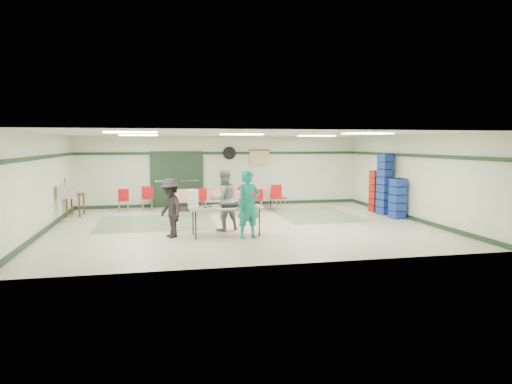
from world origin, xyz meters
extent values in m
plane|color=#C0B59B|center=(0.00, 0.00, 0.00)|extent=(11.00, 11.00, 0.00)
plane|color=silver|center=(0.00, 0.00, 2.70)|extent=(11.00, 11.00, 0.00)
plane|color=silver|center=(0.00, 4.50, 1.35)|extent=(11.00, 0.00, 11.00)
plane|color=silver|center=(0.00, -4.50, 1.35)|extent=(11.00, 0.00, 11.00)
plane|color=silver|center=(-5.50, 0.00, 1.35)|extent=(0.00, 9.00, 9.00)
plane|color=silver|center=(5.50, 0.00, 1.35)|extent=(0.00, 9.00, 9.00)
cube|color=#1B321F|center=(0.00, 4.47, 2.05)|extent=(11.00, 0.06, 0.10)
cube|color=#1B321F|center=(0.00, 4.47, 0.06)|extent=(11.00, 0.06, 0.12)
cube|color=#1B321F|center=(-5.47, 0.00, 2.05)|extent=(0.06, 9.00, 0.10)
cube|color=#1B321F|center=(-5.47, 0.00, 0.06)|extent=(0.06, 9.00, 0.12)
cube|color=#1B321F|center=(5.47, 0.00, 2.05)|extent=(0.06, 9.00, 0.10)
cube|color=#1B321F|center=(5.47, 0.00, 0.06)|extent=(0.06, 9.00, 0.12)
cube|color=gray|center=(-2.50, 1.00, 0.00)|extent=(3.50, 3.00, 0.01)
cube|color=gray|center=(2.80, 1.50, 0.00)|extent=(2.50, 3.50, 0.01)
cube|color=gray|center=(-2.20, 4.44, 1.05)|extent=(0.90, 0.06, 2.10)
cube|color=gray|center=(-1.25, 4.44, 1.05)|extent=(0.90, 0.06, 2.10)
cube|color=#1B321F|center=(-1.73, 4.42, 1.05)|extent=(2.00, 0.03, 2.15)
cylinder|color=black|center=(0.30, 4.44, 2.05)|extent=(0.50, 0.10, 0.50)
cube|color=#D1BB82|center=(1.50, 4.44, 1.85)|extent=(0.80, 0.02, 0.60)
cube|color=#ABABA6|center=(-0.67, -1.39, 0.74)|extent=(1.95, 0.86, 0.04)
cylinder|color=black|center=(-1.49, -1.74, 0.36)|extent=(0.04, 0.04, 0.72)
cylinder|color=black|center=(0.17, -1.67, 0.36)|extent=(0.04, 0.04, 0.72)
cylinder|color=black|center=(-1.52, -1.12, 0.36)|extent=(0.04, 0.04, 0.72)
cylinder|color=black|center=(0.14, -1.05, 0.36)|extent=(0.04, 0.04, 0.72)
cube|color=silver|center=(-0.13, -1.50, 0.77)|extent=(0.64, 0.50, 0.02)
cube|color=silver|center=(-0.76, -1.32, 0.77)|extent=(0.58, 0.45, 0.02)
cube|color=silver|center=(-1.28, -1.52, 0.77)|extent=(0.65, 0.50, 0.02)
cube|color=black|center=(-0.57, -1.41, 0.80)|extent=(0.51, 0.33, 0.08)
cube|color=white|center=(-1.53, -1.38, 0.99)|extent=(0.26, 0.24, 0.47)
imported|color=#148A78|center=(-0.15, -1.85, 0.87)|extent=(0.73, 0.59, 1.75)
imported|color=gray|center=(-0.63, -0.65, 0.86)|extent=(1.01, 0.90, 1.72)
imported|color=black|center=(-2.10, -1.32, 0.77)|extent=(0.90, 1.13, 1.53)
cube|color=red|center=(1.08, 3.29, 0.74)|extent=(1.89, 1.03, 0.05)
cube|color=red|center=(1.08, 3.29, 0.55)|extent=(1.90, 1.05, 0.40)
cylinder|color=black|center=(0.39, 2.88, 0.36)|extent=(0.04, 0.04, 0.72)
cylinder|color=black|center=(1.87, 3.10, 0.36)|extent=(0.04, 0.04, 0.72)
cylinder|color=black|center=(0.30, 3.47, 0.36)|extent=(0.04, 0.04, 0.72)
cylinder|color=black|center=(1.78, 3.69, 0.36)|extent=(0.04, 0.04, 0.72)
cube|color=red|center=(-1.12, 3.29, 0.74)|extent=(1.77, 0.84, 0.05)
cube|color=red|center=(-1.12, 3.29, 0.55)|extent=(1.77, 0.86, 0.40)
cylinder|color=black|center=(-1.82, 2.96, 0.36)|extent=(0.04, 0.04, 0.72)
cylinder|color=black|center=(-0.38, 3.03, 0.36)|extent=(0.04, 0.04, 0.72)
cylinder|color=black|center=(-1.85, 3.54, 0.36)|extent=(0.04, 0.04, 0.72)
cylinder|color=black|center=(-0.41, 3.61, 0.36)|extent=(0.04, 0.04, 0.72)
cube|color=#B5110E|center=(1.02, 2.64, 0.41)|extent=(0.47, 0.47, 0.04)
cube|color=#B5110E|center=(1.08, 2.79, 0.61)|extent=(0.36, 0.17, 0.37)
cylinder|color=silver|center=(0.84, 2.55, 0.19)|extent=(0.02, 0.02, 0.39)
cylinder|color=silver|center=(1.11, 2.45, 0.19)|extent=(0.02, 0.02, 0.39)
cylinder|color=silver|center=(0.94, 2.82, 0.19)|extent=(0.02, 0.02, 0.39)
cylinder|color=silver|center=(1.21, 2.72, 0.19)|extent=(0.02, 0.02, 0.39)
cube|color=#B5110E|center=(0.54, 2.64, 0.45)|extent=(0.44, 0.44, 0.04)
cube|color=#B5110E|center=(0.56, 2.82, 0.68)|extent=(0.41, 0.07, 0.41)
cylinder|color=silver|center=(0.37, 2.48, 0.22)|extent=(0.02, 0.02, 0.43)
cylinder|color=silver|center=(0.69, 2.46, 0.22)|extent=(0.02, 0.02, 0.43)
cylinder|color=silver|center=(0.39, 2.81, 0.22)|extent=(0.02, 0.02, 0.43)
cylinder|color=silver|center=(0.72, 2.79, 0.22)|extent=(0.02, 0.02, 0.43)
cube|color=#B5110E|center=(1.82, 2.64, 0.47)|extent=(0.52, 0.52, 0.04)
cube|color=#B5110E|center=(1.78, 2.82, 0.71)|extent=(0.43, 0.14, 0.43)
cylinder|color=silver|center=(1.69, 2.43, 0.23)|extent=(0.02, 0.02, 0.45)
cylinder|color=silver|center=(2.03, 2.51, 0.23)|extent=(0.02, 0.02, 0.45)
cylinder|color=silver|center=(1.61, 2.76, 0.23)|extent=(0.02, 0.02, 0.45)
cylinder|color=silver|center=(1.95, 2.84, 0.23)|extent=(0.02, 0.02, 0.45)
cube|color=#B5110E|center=(-1.02, 2.64, 0.44)|extent=(0.53, 0.53, 0.04)
cube|color=#B5110E|center=(-0.95, 2.80, 0.66)|extent=(0.38, 0.20, 0.40)
cylinder|color=silver|center=(-1.23, 2.56, 0.21)|extent=(0.02, 0.02, 0.42)
cylinder|color=silver|center=(-0.94, 2.42, 0.21)|extent=(0.02, 0.02, 0.42)
cylinder|color=silver|center=(-1.10, 2.85, 0.21)|extent=(0.02, 0.02, 0.42)
cylinder|color=silver|center=(-0.81, 2.71, 0.21)|extent=(0.02, 0.02, 0.42)
cube|color=#B5110E|center=(-2.84, 3.69, 0.44)|extent=(0.43, 0.43, 0.04)
cube|color=#B5110E|center=(-2.83, 3.87, 0.66)|extent=(0.40, 0.07, 0.40)
cylinder|color=silver|center=(-3.01, 3.53, 0.21)|extent=(0.02, 0.02, 0.42)
cylinder|color=silver|center=(-2.69, 3.51, 0.21)|extent=(0.02, 0.02, 0.42)
cylinder|color=silver|center=(-2.99, 3.86, 0.21)|extent=(0.02, 0.02, 0.42)
cylinder|color=silver|center=(-2.67, 3.84, 0.21)|extent=(0.02, 0.02, 0.42)
cube|color=#B5110E|center=(-3.65, 3.49, 0.41)|extent=(0.37, 0.37, 0.04)
cube|color=#B5110E|center=(-3.65, 3.65, 0.62)|extent=(0.37, 0.04, 0.37)
cylinder|color=silver|center=(-3.80, 3.34, 0.20)|extent=(0.02, 0.02, 0.39)
cylinder|color=silver|center=(-3.50, 3.34, 0.20)|extent=(0.02, 0.02, 0.39)
cylinder|color=silver|center=(-3.80, 3.64, 0.20)|extent=(0.02, 0.02, 0.39)
cylinder|color=silver|center=(-3.50, 3.63, 0.20)|extent=(0.02, 0.02, 0.39)
cube|color=#193897|center=(5.15, 1.09, 1.04)|extent=(0.49, 0.49, 2.07)
cube|color=maroon|center=(5.15, 1.71, 0.73)|extent=(0.41, 0.41, 1.46)
cube|color=#193897|center=(5.15, 0.20, 0.65)|extent=(0.45, 0.45, 1.31)
cube|color=brown|center=(-5.15, 2.87, 0.72)|extent=(0.54, 0.79, 0.05)
cube|color=brown|center=(-5.37, 2.56, 0.35)|extent=(0.05, 0.05, 0.70)
cube|color=brown|center=(-4.97, 2.54, 0.35)|extent=(0.05, 0.05, 0.70)
cube|color=brown|center=(-5.33, 3.19, 0.35)|extent=(0.05, 0.05, 0.70)
cube|color=brown|center=(-4.93, 3.17, 0.35)|extent=(0.05, 0.05, 0.70)
cube|color=#AEADA9|center=(-5.15, 1.64, 0.95)|extent=(0.57, 0.52, 0.41)
cylinder|color=brown|center=(-5.23, 1.79, 0.70)|extent=(0.07, 0.22, 1.34)
camera|label=1|loc=(-2.33, -13.17, 2.43)|focal=32.00mm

